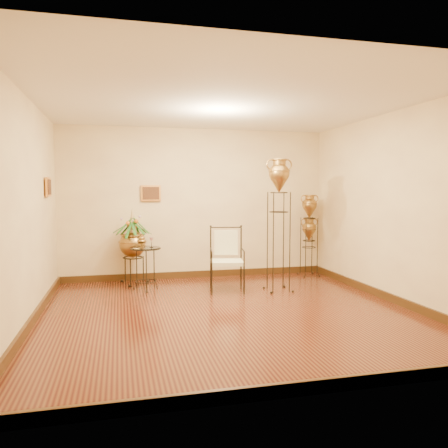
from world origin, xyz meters
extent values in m
plane|color=brown|center=(0.00, 0.00, 0.00)|extent=(5.00, 5.00, 0.00)
cube|color=#3F250E|center=(0.00, 2.48, 0.06)|extent=(5.00, 0.04, 0.12)
cube|color=#3F250E|center=(0.00, -2.48, 0.06)|extent=(5.00, 0.04, 0.12)
cube|color=#3F250E|center=(-2.48, 0.00, 0.06)|extent=(0.04, 5.00, 0.12)
cube|color=#3F250E|center=(2.48, 0.00, 0.06)|extent=(0.04, 5.00, 0.12)
cube|color=gold|center=(-0.85, 2.46, 1.60)|extent=(0.36, 0.03, 0.29)
cube|color=gold|center=(-2.46, 1.45, 1.70)|extent=(0.03, 0.36, 0.29)
cube|color=#FFF7C0|center=(0.27, 1.19, 0.48)|extent=(0.59, 0.55, 0.06)
cube|color=#FFF7C0|center=(0.27, 1.19, 0.78)|extent=(0.39, 0.10, 0.41)
cylinder|color=black|center=(-1.01, 1.62, 0.70)|extent=(0.49, 0.49, 0.02)
camera|label=1|loc=(-1.42, -5.63, 1.64)|focal=35.00mm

